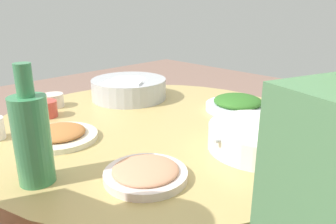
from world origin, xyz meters
TOP-DOWN VIEW (x-y plane):
  - round_dining_table at (0.00, 0.00)m, footprint 1.11×1.11m
  - rice_bowl at (0.14, 0.30)m, footprint 0.31×0.31m
  - soup_bowl at (0.08, -0.35)m, footprint 0.31×0.29m
  - dish_shrimp at (-0.26, -0.25)m, footprint 0.19×0.19m
  - dish_greens at (0.33, -0.11)m, footprint 0.24×0.24m
  - dish_tofu_braise at (-0.29, 0.10)m, footprint 0.22×0.22m
  - green_bottle at (-0.44, -0.08)m, footprint 0.08×0.08m
  - tea_cup_far at (-0.22, 0.33)m, footprint 0.07×0.07m
  - tea_cup_side at (-0.15, 0.42)m, footprint 0.08×0.08m

SIDE VIEW (x-z plane):
  - round_dining_table at x=0.00m, z-range 0.26..0.98m
  - dish_tofu_braise at x=-0.29m, z-range 0.72..0.76m
  - dish_shrimp at x=-0.26m, z-range 0.72..0.76m
  - dish_greens at x=0.33m, z-range 0.72..0.78m
  - tea_cup_side at x=-0.15m, z-range 0.72..0.77m
  - tea_cup_far at x=-0.22m, z-range 0.72..0.78m
  - soup_bowl at x=0.08m, z-range 0.72..0.79m
  - rice_bowl at x=0.14m, z-range 0.72..0.81m
  - green_bottle at x=-0.44m, z-range 0.70..0.97m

